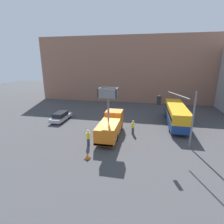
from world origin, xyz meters
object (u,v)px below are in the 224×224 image
Objects in this scene: city_bus at (176,113)px; traffic_light_pole at (181,111)px; road_worker_near_truck at (88,138)px; traffic_cone_near_truck at (87,156)px; parked_car_curbside at (61,116)px; utility_truck at (111,125)px; road_worker_directing at (133,127)px.

city_bus is 8.36m from traffic_light_pole.
traffic_cone_near_truck is (0.85, -2.77, -0.66)m from road_worker_near_truck.
city_bus is at bearing 5.50° from parked_car_curbside.
city_bus reaches higher than road_worker_near_truck.
utility_truck is 10.18m from parked_car_curbside.
traffic_light_pole is at bearing -48.86° from road_worker_near_truck.
utility_truck is at bearing -25.88° from parked_car_curbside.
road_worker_directing is at bearing 148.62° from traffic_light_pole.
road_worker_directing is 0.39× the size of parked_car_curbside.
city_bus is at bearing 84.06° from traffic_light_pole.
utility_truck is 3.07m from road_worker_directing.
road_worker_near_truck is at bearing 107.11° from traffic_cone_near_truck.
utility_truck is 3.89× the size of road_worker_directing.
city_bus is at bearing 50.83° from traffic_cone_near_truck.
parked_car_curbside is (-7.19, 7.51, -0.22)m from road_worker_near_truck.
city_bus is at bearing -15.37° from road_worker_near_truck.
parked_car_curbside is at bearing 90.20° from city_bus.
parked_car_curbside reaches higher than traffic_cone_near_truck.
traffic_light_pole is 10.42m from road_worker_near_truck.
city_bus is 5.48× the size of road_worker_near_truck.
road_worker_near_truck is at bearing -172.53° from traffic_light_pole.
utility_truck is 0.70× the size of city_bus.
road_worker_directing is 12.22m from parked_car_curbside.
utility_truck is at bearing 96.24° from road_worker_directing.
parked_car_curbside is (-11.83, 3.08, -0.21)m from road_worker_directing.
traffic_cone_near_truck is 0.13× the size of parked_car_curbside.
utility_truck is 3.84× the size of road_worker_near_truck.
road_worker_near_truck is at bearing -46.24° from parked_car_curbside.
road_worker_near_truck reaches higher than traffic_cone_near_truck.
city_bus is at bearing -71.69° from road_worker_directing.
road_worker_directing is 8.16m from traffic_cone_near_truck.
utility_truck is 11.58× the size of traffic_cone_near_truck.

